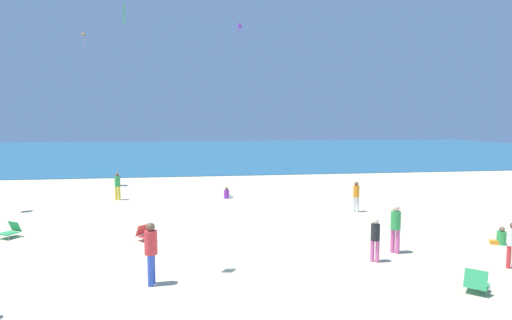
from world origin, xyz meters
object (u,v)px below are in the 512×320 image
at_px(person_6, 117,184).
at_px(kite_purple, 240,25).
at_px(person_0, 500,238).
at_px(person_8, 227,194).
at_px(beach_chair_far_left, 145,233).
at_px(person_5, 356,194).
at_px(beach_chair_far_right, 476,282).
at_px(person_4, 396,225).
at_px(beach_chair_mid_beach, 11,230).
at_px(person_7, 151,249).
at_px(person_1, 512,242).
at_px(kite_orange, 84,34).
at_px(person_3, 375,237).

xyz_separation_m(person_6, kite_purple, (8.43, 12.89, 11.89)).
xyz_separation_m(person_0, person_8, (-9.05, 10.74, -0.00)).
xyz_separation_m(beach_chair_far_left, person_5, (9.74, 3.68, 0.59)).
bearing_deg(person_0, beach_chair_far_right, 68.21).
distance_m(person_5, person_6, 13.17).
distance_m(person_6, kite_purple, 19.46).
distance_m(beach_chair_far_left, person_4, 9.03).
distance_m(beach_chair_far_left, person_5, 10.43).
bearing_deg(person_8, person_5, -47.71).
height_order(beach_chair_far_right, kite_purple, kite_purple).
relative_size(beach_chair_far_left, person_5, 0.54).
relative_size(beach_chair_far_left, person_8, 1.22).
xyz_separation_m(beach_chair_mid_beach, person_5, (14.90, 2.46, 0.58)).
distance_m(person_0, person_4, 4.33).
xyz_separation_m(person_4, person_7, (-7.91, -1.67, 0.05)).
bearing_deg(person_7, person_1, 9.86).
xyz_separation_m(person_5, kite_purple, (-3.73, 17.92, 11.92)).
xyz_separation_m(person_7, kite_purple, (5.37, 26.07, 11.79)).
distance_m(person_1, person_6, 19.26).
relative_size(beach_chair_mid_beach, person_5, 0.57).
relative_size(person_6, person_8, 2.34).
xyz_separation_m(beach_chair_far_left, kite_orange, (-7.00, 22.00, 11.39)).
bearing_deg(person_6, kite_orange, 27.15).
height_order(beach_chair_far_left, beach_chair_mid_beach, beach_chair_mid_beach).
relative_size(person_8, kite_orange, 0.44).
xyz_separation_m(person_1, person_3, (-3.85, 1.19, -0.01)).
height_order(beach_chair_mid_beach, person_8, person_8).
relative_size(beach_chair_far_left, person_1, 0.57).
bearing_deg(beach_chair_far_right, person_4, 52.55).
height_order(person_4, kite_purple, kite_purple).
relative_size(beach_chair_far_left, beach_chair_mid_beach, 0.96).
bearing_deg(beach_chair_mid_beach, person_8, 161.07).
relative_size(person_5, kite_purple, 1.45).
distance_m(beach_chair_far_right, person_5, 10.02).
height_order(person_1, person_3, person_1).
bearing_deg(beach_chair_far_right, person_0, 0.40).
bearing_deg(beach_chair_far_left, person_1, 23.25).
xyz_separation_m(beach_chair_far_left, beach_chair_far_right, (9.06, -6.30, 0.02)).
bearing_deg(person_3, kite_orange, 65.17).
distance_m(person_3, person_5, 7.59).
xyz_separation_m(person_7, person_8, (3.12, 12.79, -0.75)).
relative_size(person_0, kite_orange, 0.44).
height_order(person_0, person_4, person_4).
relative_size(beach_chair_mid_beach, person_6, 0.55).
distance_m(person_1, kite_orange, 34.21).
distance_m(person_3, person_6, 15.78).
relative_size(person_0, person_1, 0.47).
relative_size(person_6, kite_orange, 1.02).
bearing_deg(person_4, person_7, -22.15).
bearing_deg(beach_chair_far_left, person_3, 20.53).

